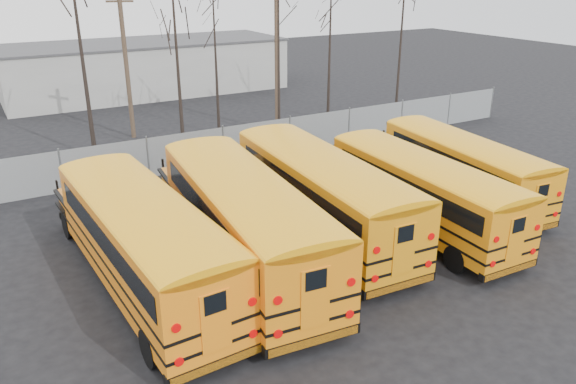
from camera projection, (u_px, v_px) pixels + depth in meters
ground at (362, 259)px, 19.89m from camera, size 120.00×120.00×0.00m
fence at (224, 146)px, 29.17m from camera, size 40.00×0.04×2.00m
distant_building at (146, 68)px, 45.82m from camera, size 22.00×8.00×4.00m
bus_a at (142, 235)px, 17.40m from camera, size 3.30×11.81×3.27m
bus_b at (242, 213)px, 18.74m from camera, size 3.90×12.34×3.40m
bus_c at (319, 187)px, 21.12m from camera, size 3.40×11.88×3.29m
bus_d at (419, 186)px, 21.70m from camera, size 2.83×10.78×2.99m
bus_e at (459, 162)px, 24.62m from camera, size 3.38×10.44×2.87m
utility_pole_left at (126, 65)px, 32.60m from camera, size 1.47×0.55×8.44m
utility_pole_right at (277, 52)px, 33.53m from camera, size 1.66×0.63×9.54m
tree_2 at (81, 49)px, 28.43m from camera, size 0.26×0.26×11.61m
tree_3 at (178, 65)px, 28.24m from camera, size 0.26×0.26×10.08m
tree_4 at (216, 59)px, 33.14m from camera, size 0.26×0.26×9.16m
tree_5 at (279, 43)px, 32.44m from camera, size 0.26×0.26×11.17m
tree_6 at (330, 46)px, 36.45m from camera, size 0.26×0.26×9.72m
tree_7 at (402, 23)px, 35.62m from camera, size 0.26×0.26×12.66m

